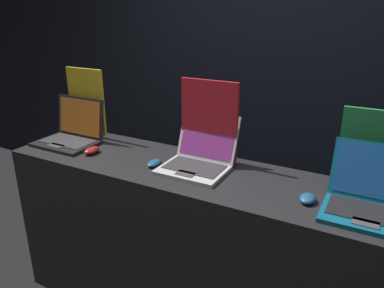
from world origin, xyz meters
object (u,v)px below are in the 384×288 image
Objects in this scene: promo_stand_front at (87,104)px; laptop_back at (370,198)px; laptop_front at (71,133)px; laptop_middle at (199,156)px; mouse_middle at (154,163)px; mouse_back at (308,199)px; promo_stand_middle at (209,123)px; promo_stand_back at (379,153)px; mouse_front at (92,150)px.

promo_stand_front reaches higher than laptop_back.
laptop_front is 1.03× the size of laptop_back.
laptop_middle is 3.43× the size of mouse_middle.
mouse_middle is at bearing 178.87° from mouse_back.
promo_stand_back is (0.86, 0.06, -0.04)m from promo_stand_middle.
laptop_front reaches higher than mouse_back.
mouse_front is at bearing -168.81° from promo_stand_back.
promo_stand_front is at bearing 171.02° from mouse_back.
promo_stand_middle is 0.90m from laptop_back.
laptop_middle is 3.75× the size of mouse_back.
promo_stand_back reaches higher than laptop_front.
promo_stand_middle reaches higher than promo_stand_front.
promo_stand_front is at bearing 172.09° from laptop_middle.
laptop_middle is 0.89m from promo_stand_back.
promo_stand_front is at bearing 134.89° from mouse_front.
laptop_middle is 0.63m from mouse_back.
laptop_front is 0.27m from mouse_front.
laptop_front is at bearing 160.56° from mouse_front.
promo_stand_back is at bearing 3.80° from promo_stand_middle.
laptop_front is at bearing -170.24° from promo_stand_middle.
promo_stand_back reaches higher than mouse_middle.
laptop_back is at bearing 9.15° from mouse_back.
laptop_front reaches higher than laptop_back.
laptop_front is 3.80× the size of mouse_back.
mouse_front is 0.31× the size of laptop_middle.
laptop_back is at bearing 1.24° from mouse_middle.
promo_stand_front is at bearing -178.32° from promo_stand_back.
promo_stand_back reaches higher than mouse_front.
laptop_front is 1.52m from mouse_back.
laptop_front is 1.77m from laptop_back.
laptop_back is (1.77, -0.04, -0.00)m from laptop_front.
mouse_middle is 0.28× the size of promo_stand_back.
laptop_back is 3.68× the size of mouse_back.
mouse_middle is at bearing -5.24° from laptop_front.
promo_stand_back is (0.00, 0.25, 0.12)m from laptop_back.
laptop_middle is at bearing 169.44° from mouse_back.
mouse_front is 0.43m from mouse_middle.
laptop_front is at bearing -173.12° from promo_stand_back.
mouse_front is 1.14× the size of mouse_back.
promo_stand_middle is 4.66× the size of mouse_back.
laptop_back is (0.86, -0.20, -0.16)m from promo_stand_middle.
promo_stand_front is 1.77m from promo_stand_back.
promo_stand_back is at bearing 11.19° from mouse_front.
laptop_back is (0.86, -0.07, 0.00)m from laptop_middle.
promo_stand_middle is (0.66, 0.24, 0.20)m from mouse_front.
promo_stand_front is 0.99× the size of promo_stand_middle.
mouse_back is at bearing -2.97° from laptop_front.
laptop_front reaches higher than mouse_middle.
mouse_back is (-0.25, -0.04, -0.05)m from laptop_back.
mouse_front is at bearing -45.11° from promo_stand_front.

